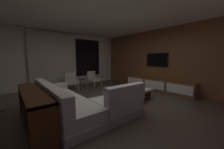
{
  "coord_description": "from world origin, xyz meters",
  "views": [
    {
      "loc": [
        -2.24,
        -2.91,
        1.4
      ],
      "look_at": [
        1.15,
        1.24,
        0.73
      ],
      "focal_mm": 20.34,
      "sensor_mm": 36.0,
      "label": 1
    }
  ],
  "objects_px": {
    "accent_chair_near_window": "(93,78)",
    "coffee_table": "(130,93)",
    "media_console": "(157,85)",
    "sectional_couch": "(78,104)",
    "console_table_behind_couch": "(34,106)",
    "book_stack_on_coffee_table": "(133,86)",
    "accent_chair_by_curtain": "(71,80)",
    "mounted_tv": "(157,60)",
    "side_stool": "(82,81)"
  },
  "relations": [
    {
      "from": "coffee_table",
      "to": "media_console",
      "type": "distance_m",
      "value": 1.72
    },
    {
      "from": "coffee_table",
      "to": "book_stack_on_coffee_table",
      "type": "relative_size",
      "value": 3.86
    },
    {
      "from": "sectional_couch",
      "to": "mounted_tv",
      "type": "height_order",
      "value": "mounted_tv"
    },
    {
      "from": "coffee_table",
      "to": "mounted_tv",
      "type": "distance_m",
      "value": 2.24
    },
    {
      "from": "coffee_table",
      "to": "side_stool",
      "type": "bearing_deg",
      "value": 104.61
    },
    {
      "from": "accent_chair_near_window",
      "to": "media_console",
      "type": "xyz_separation_m",
      "value": [
        1.8,
        -2.43,
        -0.18
      ]
    },
    {
      "from": "book_stack_on_coffee_table",
      "to": "media_console",
      "type": "relative_size",
      "value": 0.1
    },
    {
      "from": "mounted_tv",
      "to": "coffee_table",
      "type": "bearing_deg",
      "value": -174.8
    },
    {
      "from": "accent_chair_near_window",
      "to": "media_console",
      "type": "height_order",
      "value": "accent_chair_near_window"
    },
    {
      "from": "media_console",
      "to": "console_table_behind_couch",
      "type": "height_order",
      "value": "console_table_behind_couch"
    },
    {
      "from": "accent_chair_near_window",
      "to": "side_stool",
      "type": "relative_size",
      "value": 1.7
    },
    {
      "from": "sectional_couch",
      "to": "coffee_table",
      "type": "relative_size",
      "value": 2.16
    },
    {
      "from": "console_table_behind_couch",
      "to": "accent_chair_near_window",
      "type": "bearing_deg",
      "value": 40.13
    },
    {
      "from": "sectional_couch",
      "to": "side_stool",
      "type": "relative_size",
      "value": 5.43
    },
    {
      "from": "accent_chair_near_window",
      "to": "accent_chair_by_curtain",
      "type": "height_order",
      "value": "same"
    },
    {
      "from": "accent_chair_by_curtain",
      "to": "book_stack_on_coffee_table",
      "type": "bearing_deg",
      "value": -61.55
    },
    {
      "from": "accent_chair_near_window",
      "to": "media_console",
      "type": "distance_m",
      "value": 3.03
    },
    {
      "from": "coffee_table",
      "to": "accent_chair_by_curtain",
      "type": "distance_m",
      "value": 2.79
    },
    {
      "from": "coffee_table",
      "to": "sectional_couch",
      "type": "bearing_deg",
      "value": -176.25
    },
    {
      "from": "console_table_behind_couch",
      "to": "side_stool",
      "type": "bearing_deg",
      "value": 47.35
    },
    {
      "from": "sectional_couch",
      "to": "book_stack_on_coffee_table",
      "type": "distance_m",
      "value": 2.22
    },
    {
      "from": "sectional_couch",
      "to": "media_console",
      "type": "height_order",
      "value": "sectional_couch"
    },
    {
      "from": "accent_chair_near_window",
      "to": "coffee_table",
      "type": "bearing_deg",
      "value": -88.15
    },
    {
      "from": "sectional_couch",
      "to": "media_console",
      "type": "bearing_deg",
      "value": 1.65
    },
    {
      "from": "side_stool",
      "to": "console_table_behind_couch",
      "type": "distance_m",
      "value": 3.39
    },
    {
      "from": "media_console",
      "to": "mounted_tv",
      "type": "relative_size",
      "value": 3.01
    },
    {
      "from": "media_console",
      "to": "console_table_behind_couch",
      "type": "bearing_deg",
      "value": 179.78
    },
    {
      "from": "accent_chair_near_window",
      "to": "accent_chair_by_curtain",
      "type": "bearing_deg",
      "value": 174.14
    },
    {
      "from": "coffee_table",
      "to": "book_stack_on_coffee_table",
      "type": "distance_m",
      "value": 0.29
    },
    {
      "from": "sectional_couch",
      "to": "coffee_table",
      "type": "height_order",
      "value": "sectional_couch"
    },
    {
      "from": "book_stack_on_coffee_table",
      "to": "mounted_tv",
      "type": "distance_m",
      "value": 1.96
    },
    {
      "from": "sectional_couch",
      "to": "media_console",
      "type": "relative_size",
      "value": 0.81
    },
    {
      "from": "media_console",
      "to": "accent_chair_near_window",
      "type": "bearing_deg",
      "value": 126.5
    },
    {
      "from": "accent_chair_near_window",
      "to": "mounted_tv",
      "type": "distance_m",
      "value": 3.12
    },
    {
      "from": "sectional_couch",
      "to": "accent_chair_by_curtain",
      "type": "relative_size",
      "value": 3.21
    },
    {
      "from": "book_stack_on_coffee_table",
      "to": "media_console",
      "type": "xyz_separation_m",
      "value": [
        1.54,
        -0.05,
        -0.16
      ]
    },
    {
      "from": "side_stool",
      "to": "mounted_tv",
      "type": "height_order",
      "value": "mounted_tv"
    },
    {
      "from": "mounted_tv",
      "to": "book_stack_on_coffee_table",
      "type": "bearing_deg",
      "value": -175.18
    },
    {
      "from": "sectional_couch",
      "to": "side_stool",
      "type": "height_order",
      "value": "sectional_couch"
    },
    {
      "from": "sectional_couch",
      "to": "accent_chair_by_curtain",
      "type": "xyz_separation_m",
      "value": [
        0.87,
        2.65,
        0.14
      ]
    },
    {
      "from": "side_stool",
      "to": "console_table_behind_couch",
      "type": "relative_size",
      "value": 0.22
    },
    {
      "from": "sectional_couch",
      "to": "console_table_behind_couch",
      "type": "relative_size",
      "value": 1.19
    },
    {
      "from": "accent_chair_near_window",
      "to": "console_table_behind_couch",
      "type": "distance_m",
      "value": 3.75
    },
    {
      "from": "sectional_couch",
      "to": "side_stool",
      "type": "xyz_separation_m",
      "value": [
        1.38,
        2.62,
        0.08
      ]
    },
    {
      "from": "accent_chair_by_curtain",
      "to": "console_table_behind_couch",
      "type": "height_order",
      "value": "accent_chair_by_curtain"
    },
    {
      "from": "mounted_tv",
      "to": "accent_chair_near_window",
      "type": "bearing_deg",
      "value": 131.56
    },
    {
      "from": "sectional_couch",
      "to": "coffee_table",
      "type": "distance_m",
      "value": 2.04
    },
    {
      "from": "sectional_couch",
      "to": "mounted_tv",
      "type": "distance_m",
      "value": 4.09
    },
    {
      "from": "accent_chair_by_curtain",
      "to": "accent_chair_near_window",
      "type": "bearing_deg",
      "value": -5.86
    },
    {
      "from": "sectional_couch",
      "to": "console_table_behind_couch",
      "type": "xyz_separation_m",
      "value": [
        -0.91,
        0.13,
        0.13
      ]
    }
  ]
}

